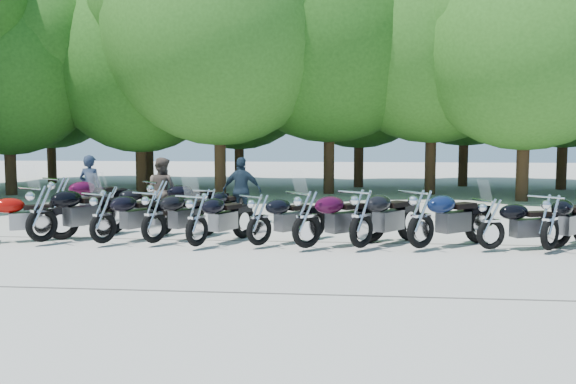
# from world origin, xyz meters

# --- Properties ---
(ground) EXTENTS (90.00, 90.00, 0.00)m
(ground) POSITION_xyz_m (0.00, 0.00, 0.00)
(ground) COLOR #A9A598
(ground) RESTS_ON ground
(tree_1) EXTENTS (6.97, 6.97, 8.55)m
(tree_1) POSITION_xyz_m (-12.04, 11.24, 5.06)
(tree_1) COLOR #3A2614
(tree_1) RESTS_ON ground
(tree_2) EXTENTS (7.31, 7.31, 8.97)m
(tree_2) POSITION_xyz_m (-7.25, 12.84, 5.31)
(tree_2) COLOR #3A2614
(tree_2) RESTS_ON ground
(tree_3) EXTENTS (8.70, 8.70, 10.67)m
(tree_3) POSITION_xyz_m (-3.57, 11.24, 6.32)
(tree_3) COLOR #3A2614
(tree_3) RESTS_ON ground
(tree_4) EXTENTS (9.13, 9.13, 11.20)m
(tree_4) POSITION_xyz_m (0.54, 13.09, 6.64)
(tree_4) COLOR #3A2614
(tree_4) RESTS_ON ground
(tree_5) EXTENTS (9.04, 9.04, 11.10)m
(tree_5) POSITION_xyz_m (4.61, 13.20, 6.57)
(tree_5) COLOR #3A2614
(tree_5) RESTS_ON ground
(tree_6) EXTENTS (8.00, 8.00, 9.82)m
(tree_6) POSITION_xyz_m (7.55, 10.82, 5.81)
(tree_6) COLOR #3A2614
(tree_6) RESTS_ON ground
(tree_9) EXTENTS (7.59, 7.59, 9.32)m
(tree_9) POSITION_xyz_m (-13.53, 17.59, 5.52)
(tree_9) COLOR #3A2614
(tree_9) RESTS_ON ground
(tree_10) EXTENTS (7.78, 7.78, 9.55)m
(tree_10) POSITION_xyz_m (-8.29, 16.97, 5.66)
(tree_10) COLOR #3A2614
(tree_10) RESTS_ON ground
(tree_11) EXTENTS (7.56, 7.56, 9.28)m
(tree_11) POSITION_xyz_m (-3.76, 16.43, 5.49)
(tree_11) COLOR #3A2614
(tree_11) RESTS_ON ground
(tree_12) EXTENTS (7.88, 7.88, 9.67)m
(tree_12) POSITION_xyz_m (1.80, 16.47, 5.72)
(tree_12) COLOR #3A2614
(tree_12) RESTS_ON ground
(tree_13) EXTENTS (8.31, 8.31, 10.20)m
(tree_13) POSITION_xyz_m (6.69, 17.47, 6.04)
(tree_13) COLOR #3A2614
(tree_13) RESTS_ON ground
(tree_14) EXTENTS (8.02, 8.02, 9.84)m
(tree_14) POSITION_xyz_m (10.68, 16.09, 5.83)
(tree_14) COLOR #3A2614
(tree_14) RESTS_ON ground
(motorcycle_1) EXTENTS (1.96, 2.60, 1.44)m
(motorcycle_1) POSITION_xyz_m (-5.17, 0.52, 0.72)
(motorcycle_1) COLOR black
(motorcycle_1) RESTS_ON ground
(motorcycle_2) EXTENTS (1.76, 2.37, 1.31)m
(motorcycle_2) POSITION_xyz_m (-3.82, 0.52, 0.66)
(motorcycle_2) COLOR black
(motorcycle_2) RESTS_ON ground
(motorcycle_3) EXTENTS (1.75, 2.41, 1.33)m
(motorcycle_3) POSITION_xyz_m (-2.76, 0.65, 0.66)
(motorcycle_3) COLOR black
(motorcycle_3) RESTS_ON ground
(motorcycle_4) EXTENTS (1.61, 2.36, 1.29)m
(motorcycle_4) POSITION_xyz_m (-1.77, 0.37, 0.65)
(motorcycle_4) COLOR black
(motorcycle_4) RESTS_ON ground
(motorcycle_5) EXTENTS (1.99, 2.16, 1.28)m
(motorcycle_5) POSITION_xyz_m (-0.51, 0.61, 0.64)
(motorcycle_5) COLOR black
(motorcycle_5) RESTS_ON ground
(motorcycle_6) EXTENTS (2.35, 2.18, 1.39)m
(motorcycle_6) POSITION_xyz_m (0.49, 0.37, 0.70)
(motorcycle_6) COLOR #31061F
(motorcycle_6) RESTS_ON ground
(motorcycle_7) EXTENTS (2.13, 2.46, 1.42)m
(motorcycle_7) POSITION_xyz_m (1.58, 0.49, 0.71)
(motorcycle_7) COLOR black
(motorcycle_7) RESTS_ON ground
(motorcycle_8) EXTENTS (2.41, 2.20, 1.42)m
(motorcycle_8) POSITION_xyz_m (2.77, 0.56, 0.71)
(motorcycle_8) COLOR #0C1738
(motorcycle_8) RESTS_ON ground
(motorcycle_9) EXTENTS (2.26, 1.41, 1.23)m
(motorcycle_9) POSITION_xyz_m (4.16, 0.63, 0.61)
(motorcycle_9) COLOR black
(motorcycle_9) RESTS_ON ground
(motorcycle_10) EXTENTS (2.08, 2.26, 1.33)m
(motorcycle_10) POSITION_xyz_m (5.29, 0.61, 0.67)
(motorcycle_10) COLOR black
(motorcycle_10) RESTS_ON ground
(motorcycle_12) EXTENTS (2.12, 2.55, 1.45)m
(motorcycle_12) POSITION_xyz_m (-6.05, 3.21, 0.72)
(motorcycle_12) COLOR #3F0825
(motorcycle_12) RESTS_ON ground
(motorcycle_13) EXTENTS (2.06, 1.74, 1.18)m
(motorcycle_13) POSITION_xyz_m (-4.76, 3.33, 0.59)
(motorcycle_13) COLOR black
(motorcycle_13) RESTS_ON ground
(motorcycle_14) EXTENTS (2.28, 2.23, 1.38)m
(motorcycle_14) POSITION_xyz_m (-3.40, 3.06, 0.69)
(motorcycle_14) COLOR black
(motorcycle_14) RESTS_ON ground
(motorcycle_15) EXTENTS (1.31, 2.13, 1.16)m
(motorcycle_15) POSITION_xyz_m (-2.13, 3.04, 0.58)
(motorcycle_15) COLOR black
(motorcycle_15) RESTS_ON ground
(rider_0) EXTENTS (0.73, 0.54, 1.82)m
(rider_0) POSITION_xyz_m (-5.67, 4.17, 0.91)
(rider_0) COLOR #1B2538
(rider_0) RESTS_ON ground
(rider_1) EXTENTS (1.05, 0.95, 1.77)m
(rider_1) POSITION_xyz_m (-3.55, 3.78, 0.89)
(rider_1) COLOR brown
(rider_1) RESTS_ON ground
(rider_2) EXTENTS (1.07, 0.51, 1.78)m
(rider_2) POSITION_xyz_m (-1.48, 4.12, 0.89)
(rider_2) COLOR #1B2B39
(rider_2) RESTS_ON ground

